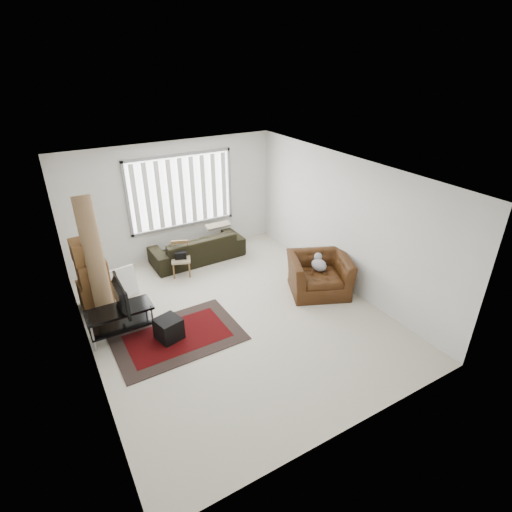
{
  "coord_description": "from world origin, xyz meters",
  "views": [
    {
      "loc": [
        -2.74,
        -5.52,
        4.42
      ],
      "look_at": [
        0.55,
        0.14,
        1.05
      ],
      "focal_mm": 28.0,
      "sensor_mm": 36.0,
      "label": 1
    }
  ],
  "objects_px": {
    "tv_stand": "(120,317)",
    "side_chair": "(181,257)",
    "moving_boxes": "(92,276)",
    "sofa": "(197,243)",
    "armchair": "(319,272)"
  },
  "relations": [
    {
      "from": "moving_boxes",
      "to": "sofa",
      "type": "relative_size",
      "value": 0.64
    },
    {
      "from": "tv_stand",
      "to": "side_chair",
      "type": "bearing_deg",
      "value": 42.43
    },
    {
      "from": "tv_stand",
      "to": "side_chair",
      "type": "relative_size",
      "value": 1.47
    },
    {
      "from": "tv_stand",
      "to": "moving_boxes",
      "type": "distance_m",
      "value": 1.24
    },
    {
      "from": "side_chair",
      "to": "tv_stand",
      "type": "bearing_deg",
      "value": -116.47
    },
    {
      "from": "armchair",
      "to": "sofa",
      "type": "bearing_deg",
      "value": 145.68
    },
    {
      "from": "armchair",
      "to": "moving_boxes",
      "type": "bearing_deg",
      "value": -179.7
    },
    {
      "from": "side_chair",
      "to": "armchair",
      "type": "distance_m",
      "value": 3.0
    },
    {
      "from": "tv_stand",
      "to": "armchair",
      "type": "distance_m",
      "value": 3.88
    },
    {
      "from": "tv_stand",
      "to": "side_chair",
      "type": "xyz_separation_m",
      "value": [
        1.67,
        1.52,
        0.02
      ]
    },
    {
      "from": "moving_boxes",
      "to": "armchair",
      "type": "distance_m",
      "value": 4.4
    },
    {
      "from": "tv_stand",
      "to": "armchair",
      "type": "height_order",
      "value": "armchair"
    },
    {
      "from": "side_chair",
      "to": "sofa",
      "type": "bearing_deg",
      "value": 60.28
    },
    {
      "from": "side_chair",
      "to": "moving_boxes",
      "type": "bearing_deg",
      "value": -148.92
    },
    {
      "from": "sofa",
      "to": "side_chair",
      "type": "xyz_separation_m",
      "value": [
        -0.58,
        -0.47,
        -0.0
      ]
    }
  ]
}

